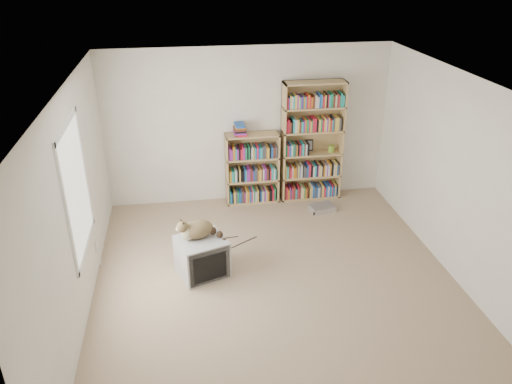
{
  "coord_description": "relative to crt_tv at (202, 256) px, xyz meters",
  "views": [
    {
      "loc": [
        -1.06,
        -4.99,
        3.77
      ],
      "look_at": [
        -0.11,
        1.0,
        0.82
      ],
      "focal_mm": 35.0,
      "sensor_mm": 36.0,
      "label": 1
    }
  ],
  "objects": [
    {
      "name": "bookcase_short",
      "position": [
        0.94,
        1.96,
        0.28
      ],
      "size": [
        0.85,
        0.3,
        1.17
      ],
      "color": "#A58252",
      "rests_on": "floor"
    },
    {
      "name": "window",
      "position": [
        -1.33,
        -0.2,
        1.15
      ],
      "size": [
        0.02,
        1.22,
        1.52
      ],
      "primitive_type": "cube",
      "color": "white",
      "rests_on": "wall_left"
    },
    {
      "name": "wall_front",
      "position": [
        0.9,
        -2.9,
        1.0
      ],
      "size": [
        4.5,
        0.02,
        2.5
      ],
      "primitive_type": "cube",
      "color": "silver",
      "rests_on": "floor"
    },
    {
      "name": "book_stack",
      "position": [
        0.76,
        1.94,
        1.01
      ],
      "size": [
        0.21,
        0.27,
        0.18
      ],
      "primitive_type": "cube",
      "color": "red",
      "rests_on": "bookcase_short"
    },
    {
      "name": "floor_cables",
      "position": [
        0.51,
        0.84,
        -0.25
      ],
      "size": [
        1.2,
        0.7,
        0.01
      ],
      "primitive_type": null,
      "color": "black",
      "rests_on": "floor"
    },
    {
      "name": "green_mug",
      "position": [
        2.25,
        1.94,
        0.6
      ],
      "size": [
        0.1,
        0.1,
        0.11
      ],
      "primitive_type": "cylinder",
      "color": "olive",
      "rests_on": "bookcase_tall"
    },
    {
      "name": "framed_print",
      "position": [
        1.9,
        2.04,
        0.64
      ],
      "size": [
        0.14,
        0.05,
        0.19
      ],
      "primitive_type": "cube",
      "rotation": [
        -0.17,
        0.0,
        0.0
      ],
      "color": "black",
      "rests_on": "bookcase_tall"
    },
    {
      "name": "dvd_player",
      "position": [
        1.99,
        1.42,
        -0.21
      ],
      "size": [
        0.43,
        0.35,
        0.09
      ],
      "primitive_type": "cube",
      "rotation": [
        0.0,
        0.0,
        0.21
      ],
      "color": "#B9B9BE",
      "rests_on": "floor"
    },
    {
      "name": "wall_back",
      "position": [
        0.9,
        2.1,
        1.0
      ],
      "size": [
        4.5,
        0.02,
        2.5
      ],
      "primitive_type": "cube",
      "color": "silver",
      "rests_on": "floor"
    },
    {
      "name": "wall_outlet",
      "position": [
        -1.33,
        0.34,
        0.07
      ],
      "size": [
        0.01,
        0.08,
        0.13
      ],
      "primitive_type": "cube",
      "color": "silver",
      "rests_on": "wall_left"
    },
    {
      "name": "ceiling",
      "position": [
        0.9,
        -0.4,
        2.25
      ],
      "size": [
        4.5,
        5.0,
        0.02
      ],
      "primitive_type": "cube",
      "color": "white",
      "rests_on": "wall_back"
    },
    {
      "name": "crt_tv",
      "position": [
        0.0,
        0.0,
        0.0
      ],
      "size": [
        0.72,
        0.68,
        0.51
      ],
      "rotation": [
        0.0,
        0.0,
        0.33
      ],
      "color": "#A4A4A7",
      "rests_on": "floor"
    },
    {
      "name": "bookcase_tall",
      "position": [
        1.92,
        1.96,
        0.67
      ],
      "size": [
        0.98,
        0.3,
        1.96
      ],
      "color": "#A58252",
      "rests_on": "floor"
    },
    {
      "name": "wall_left",
      "position": [
        -1.35,
        -0.4,
        1.0
      ],
      "size": [
        0.02,
        5.0,
        2.5
      ],
      "primitive_type": "cube",
      "color": "silver",
      "rests_on": "floor"
    },
    {
      "name": "wall_right",
      "position": [
        3.15,
        -0.4,
        1.0
      ],
      "size": [
        0.02,
        5.0,
        2.5
      ],
      "primitive_type": "cube",
      "color": "silver",
      "rests_on": "floor"
    },
    {
      "name": "cat",
      "position": [
        0.02,
        0.04,
        0.34
      ],
      "size": [
        0.68,
        0.43,
        0.49
      ],
      "rotation": [
        0.0,
        0.0,
        0.33
      ],
      "color": "#392817",
      "rests_on": "crt_tv"
    },
    {
      "name": "floor",
      "position": [
        0.9,
        -0.4,
        -0.25
      ],
      "size": [
        4.5,
        5.0,
        0.01
      ],
      "primitive_type": "cube",
      "color": "tan",
      "rests_on": "ground"
    }
  ]
}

